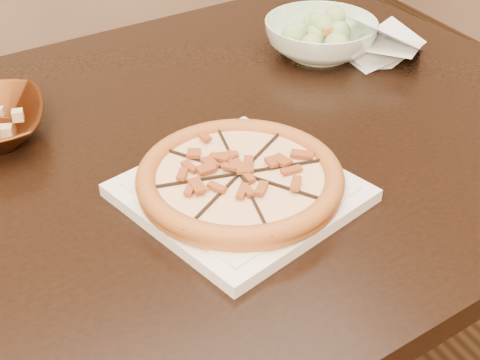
{
  "coord_description": "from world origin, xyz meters",
  "views": [
    {
      "loc": [
        -0.36,
        -0.85,
        1.29
      ],
      "look_at": [
        -0.03,
        -0.21,
        0.78
      ],
      "focal_mm": 50.0,
      "sensor_mm": 36.0,
      "label": 1
    }
  ],
  "objects_px": {
    "dining_table": "(155,207)",
    "pizza": "(240,178)",
    "salad_bowl": "(320,38)",
    "plate": "(240,192)"
  },
  "relations": [
    {
      "from": "dining_table",
      "to": "salad_bowl",
      "type": "relative_size",
      "value": 7.35
    },
    {
      "from": "pizza",
      "to": "dining_table",
      "type": "bearing_deg",
      "value": 115.01
    },
    {
      "from": "dining_table",
      "to": "pizza",
      "type": "distance_m",
      "value": 0.21
    },
    {
      "from": "pizza",
      "to": "salad_bowl",
      "type": "xyz_separation_m",
      "value": [
        0.35,
        0.34,
        -0.0
      ]
    },
    {
      "from": "plate",
      "to": "salad_bowl",
      "type": "bearing_deg",
      "value": 44.79
    },
    {
      "from": "dining_table",
      "to": "pizza",
      "type": "relative_size",
      "value": 5.63
    },
    {
      "from": "dining_table",
      "to": "plate",
      "type": "relative_size",
      "value": 4.67
    },
    {
      "from": "pizza",
      "to": "salad_bowl",
      "type": "distance_m",
      "value": 0.49
    },
    {
      "from": "dining_table",
      "to": "salad_bowl",
      "type": "xyz_separation_m",
      "value": [
        0.42,
        0.19,
        0.13
      ]
    },
    {
      "from": "dining_table",
      "to": "plate",
      "type": "height_order",
      "value": "plate"
    }
  ]
}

